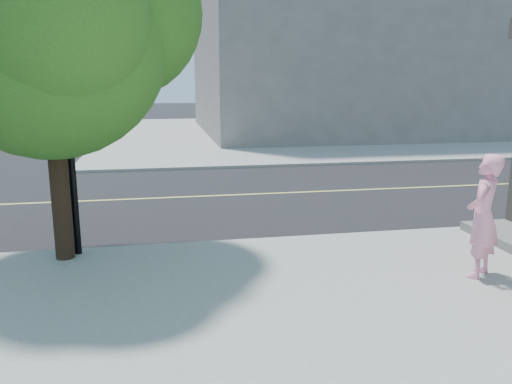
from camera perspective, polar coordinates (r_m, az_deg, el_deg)
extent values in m
plane|color=black|center=(10.35, -22.73, -6.66)|extent=(140.00, 140.00, 0.00)
cube|color=black|center=(14.62, -19.20, -1.01)|extent=(140.00, 9.00, 0.01)
cube|color=gray|center=(33.22, 9.25, 6.68)|extent=(29.00, 25.00, 0.12)
cube|color=slate|center=(33.94, 10.21, 18.71)|extent=(18.00, 16.00, 14.00)
imported|color=pink|center=(8.79, 24.00, -2.48)|extent=(0.86, 0.83, 1.98)
cylinder|color=black|center=(9.37, -21.21, 2.41)|extent=(0.32, 0.32, 3.19)
sphere|color=#326B1D|center=(9.28, -22.25, 15.46)|extent=(3.90, 3.90, 3.90)
sphere|color=#326B1D|center=(9.72, -15.38, 18.88)|extent=(3.02, 3.02, 3.02)
sphere|color=#326B1D|center=(8.29, -21.25, 17.89)|extent=(2.66, 2.66, 2.66)
cylinder|color=black|center=(9.46, -20.14, 6.22)|extent=(0.13, 0.13, 4.39)
cube|color=white|center=(9.40, -20.09, 9.39)|extent=(0.57, 0.04, 0.21)
cube|color=navy|center=(9.43, -19.85, 6.23)|extent=(0.47, 0.04, 0.57)
imported|color=black|center=(9.43, -20.76, 14.44)|extent=(0.17, 0.21, 1.04)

